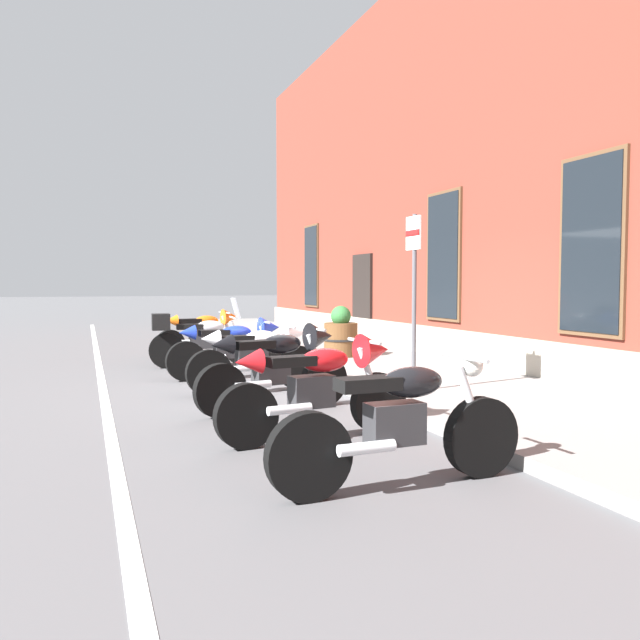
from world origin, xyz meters
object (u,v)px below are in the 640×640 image
at_px(motorcycle_orange_sport, 206,331).
at_px(barrel_planter, 341,336).
at_px(motorcycle_blue_sport, 235,345).
at_px(motorcycle_black_naked, 403,425).
at_px(motorcycle_white_sport, 260,354).
at_px(parking_sign, 414,277).
at_px(motorcycle_silver_touring, 199,338).
at_px(motorcycle_red_sport, 323,383).
at_px(motorcycle_black_sport, 280,364).

height_order(motorcycle_orange_sport, barrel_planter, barrel_planter).
relative_size(motorcycle_blue_sport, motorcycle_black_naked, 0.99).
height_order(motorcycle_white_sport, parking_sign, parking_sign).
relative_size(motorcycle_blue_sport, parking_sign, 0.91).
height_order(motorcycle_orange_sport, motorcycle_blue_sport, motorcycle_orange_sport).
bearing_deg(motorcycle_silver_touring, motorcycle_blue_sport, 11.54).
bearing_deg(motorcycle_silver_touring, motorcycle_black_naked, 2.08).
xyz_separation_m(motorcycle_orange_sport, motorcycle_black_naked, (9.26, -0.11, -0.06)).
bearing_deg(motorcycle_blue_sport, motorcycle_red_sport, -1.08).
distance_m(motorcycle_orange_sport, motorcycle_blue_sport, 3.16).
xyz_separation_m(motorcycle_white_sport, motorcycle_black_sport, (1.40, -0.10, 0.02)).
height_order(motorcycle_silver_touring, motorcycle_white_sport, motorcycle_silver_touring).
bearing_deg(motorcycle_orange_sport, motorcycle_silver_touring, -14.37).
bearing_deg(motorcycle_blue_sport, motorcycle_black_naked, -0.49).
xyz_separation_m(motorcycle_silver_touring, motorcycle_black_sport, (4.51, 0.25, 0.04)).
xyz_separation_m(motorcycle_blue_sport, motorcycle_black_sport, (2.89, -0.08, 0.03)).
xyz_separation_m(motorcycle_silver_touring, parking_sign, (4.47, 2.12, 1.12)).
relative_size(motorcycle_silver_touring, barrel_planter, 2.07).
relative_size(motorcycle_white_sport, motorcycle_red_sport, 0.95).
bearing_deg(motorcycle_red_sport, motorcycle_orange_sport, 178.90).
height_order(motorcycle_red_sport, motorcycle_black_naked, motorcycle_red_sport).
bearing_deg(motorcycle_white_sport, barrel_planter, 139.60).
distance_m(motorcycle_black_sport, motorcycle_black_naked, 3.21).
distance_m(motorcycle_blue_sport, barrel_planter, 2.75).
height_order(motorcycle_blue_sport, motorcycle_black_naked, motorcycle_black_naked).
relative_size(motorcycle_blue_sport, motorcycle_red_sport, 1.01).
xyz_separation_m(motorcycle_blue_sport, motorcycle_white_sport, (1.49, 0.02, 0.01)).
distance_m(motorcycle_blue_sport, motorcycle_red_sport, 4.43).
relative_size(motorcycle_orange_sport, motorcycle_red_sport, 0.94).
height_order(motorcycle_silver_touring, parking_sign, parking_sign).
distance_m(motorcycle_blue_sport, parking_sign, 3.54).
relative_size(motorcycle_orange_sport, motorcycle_blue_sport, 0.93).
height_order(motorcycle_black_naked, barrel_planter, barrel_planter).
distance_m(motorcycle_orange_sport, motorcycle_black_sport, 6.05).
xyz_separation_m(motorcycle_orange_sport, motorcycle_silver_touring, (1.54, -0.39, -0.02)).
distance_m(motorcycle_orange_sport, motorcycle_silver_touring, 1.59).
height_order(motorcycle_white_sport, motorcycle_black_naked, motorcycle_white_sport).
relative_size(motorcycle_blue_sport, motorcycle_white_sport, 1.07).
bearing_deg(parking_sign, motorcycle_black_naked, -29.46).
xyz_separation_m(motorcycle_white_sport, motorcycle_red_sport, (2.94, -0.11, 0.01)).
distance_m(motorcycle_red_sport, parking_sign, 2.68).
bearing_deg(motorcycle_black_sport, motorcycle_silver_touring, -176.81).
height_order(motorcycle_silver_touring, motorcycle_blue_sport, motorcycle_silver_touring).
distance_m(motorcycle_black_sport, motorcycle_red_sport, 1.54).
height_order(motorcycle_blue_sport, motorcycle_black_sport, motorcycle_black_sport).
xyz_separation_m(motorcycle_red_sport, parking_sign, (-1.58, 1.87, 1.09)).
bearing_deg(motorcycle_white_sport, motorcycle_black_naked, -0.94).
relative_size(motorcycle_black_sport, parking_sign, 0.87).
bearing_deg(motorcycle_silver_touring, motorcycle_orange_sport, 165.63).
relative_size(motorcycle_orange_sport, parking_sign, 0.84).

